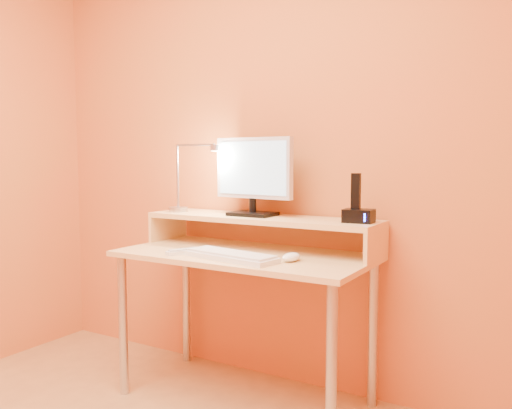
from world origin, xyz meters
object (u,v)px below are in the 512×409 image
Objects in this scene: mouse at (291,257)px; remote_control at (183,252)px; monitor_panel at (254,168)px; keyboard at (231,257)px; lamp_base at (178,209)px; phone_dock at (359,216)px.

remote_control is at bearing -164.73° from mouse.
keyboard is at bearing -70.90° from monitor_panel.
lamp_base is 0.77× the size of phone_dock.
monitor_panel is 0.51m from keyboard.
monitor_panel is at bearing 175.37° from phone_dock.
remote_control is at bearing -47.89° from lamp_base.
phone_dock is 0.83m from remote_control.
lamp_base is 0.89× the size of mouse.
keyboard is 4.02× the size of mouse.
lamp_base is 0.61× the size of remote_control.
phone_dock is 0.79× the size of remote_control.
mouse is 0.68× the size of remote_control.
lamp_base is 0.22× the size of keyboard.
mouse reaches higher than keyboard.
lamp_base is at bearing 160.79° from keyboard.
mouse is (0.25, 0.09, 0.01)m from keyboard.
mouse is at bearing -14.05° from lamp_base.
phone_dock reaches higher than mouse.
remote_control is (-0.74, -0.32, -0.18)m from phone_dock.
keyboard is (0.08, -0.33, -0.39)m from monitor_panel.
monitor_panel is 2.69× the size of remote_control.
mouse is 0.53m from remote_control.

